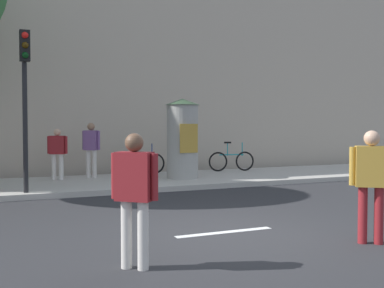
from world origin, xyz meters
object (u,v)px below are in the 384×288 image
object	(u,v)px
pedestrian_with_backpack	(91,145)
bicycle_leaning	(231,161)
poster_column	(182,138)
pedestrian_in_dark_shirt	(134,189)
pedestrian_with_bag	(371,177)
bicycle_upright	(140,163)
pedestrian_in_red_top	(57,150)
traffic_light	(25,84)

from	to	relation	value
pedestrian_with_backpack	bicycle_leaning	bearing A→B (deg)	1.44
poster_column	bicycle_leaning	distance (m)	3.06
pedestrian_in_dark_shirt	pedestrian_with_backpack	xyz separation A→B (m)	(1.45, 9.40, 0.17)
pedestrian_with_bag	bicycle_upright	distance (m)	10.04
pedestrian_in_red_top	poster_column	bearing A→B (deg)	-16.78
poster_column	bicycle_upright	world-z (taller)	poster_column
pedestrian_with_backpack	bicycle_upright	size ratio (longest dim) A/B	1.00
bicycle_upright	bicycle_leaning	bearing A→B (deg)	-3.92
pedestrian_in_dark_shirt	pedestrian_with_backpack	world-z (taller)	pedestrian_with_backpack
pedestrian_in_dark_shirt	pedestrian_with_backpack	distance (m)	9.51
pedestrian_in_dark_shirt	pedestrian_with_backpack	size ratio (longest dim) A/B	0.98
poster_column	pedestrian_with_backpack	bearing A→B (deg)	154.23
pedestrian_with_backpack	pedestrian_in_dark_shirt	bearing A→B (deg)	-98.75
poster_column	pedestrian_in_dark_shirt	bearing A→B (deg)	-116.76
pedestrian_in_red_top	pedestrian_in_dark_shirt	bearing A→B (deg)	-92.27
pedestrian_in_dark_shirt	bicycle_leaning	world-z (taller)	pedestrian_in_dark_shirt
pedestrian_with_bag	pedestrian_in_red_top	world-z (taller)	pedestrian_with_bag
traffic_light	pedestrian_with_backpack	distance (m)	3.95
bicycle_leaning	bicycle_upright	distance (m)	3.45
bicycle_leaning	pedestrian_in_red_top	bearing A→B (deg)	-177.41
bicycle_upright	poster_column	bearing A→B (deg)	-61.87
pedestrian_with_bag	pedestrian_in_red_top	size ratio (longest dim) A/B	1.10
pedestrian_in_dark_shirt	pedestrian_with_bag	bearing A→B (deg)	-3.90
pedestrian_with_backpack	pedestrian_in_red_top	xyz separation A→B (m)	(-1.08, -0.15, -0.12)
pedestrian_with_bag	bicycle_leaning	size ratio (longest dim) A/B	1.00
pedestrian_with_bag	pedestrian_in_red_top	distance (m)	10.06
pedestrian_in_red_top	traffic_light	bearing A→B (deg)	-113.10
pedestrian_in_dark_shirt	pedestrian_with_backpack	bearing A→B (deg)	81.25
pedestrian_in_red_top	bicycle_leaning	world-z (taller)	pedestrian_in_red_top
pedestrian_with_bag	pedestrian_with_backpack	size ratio (longest dim) A/B	0.99
pedestrian_in_red_top	bicycle_upright	world-z (taller)	pedestrian_in_red_top
pedestrian_with_bag	pedestrian_in_dark_shirt	bearing A→B (deg)	176.10
pedestrian_with_backpack	pedestrian_with_bag	bearing A→B (deg)	-76.83
poster_column	pedestrian_in_red_top	world-z (taller)	poster_column
traffic_light	pedestrian_in_red_top	bearing A→B (deg)	66.90
poster_column	pedestrian_in_red_top	bearing A→B (deg)	163.22
pedestrian_with_backpack	pedestrian_in_red_top	world-z (taller)	pedestrian_with_backpack
pedestrian_in_red_top	bicycle_upright	xyz separation A→B (m)	(2.85, 0.52, -0.54)
poster_column	pedestrian_in_dark_shirt	size ratio (longest dim) A/B	1.47
pedestrian_with_backpack	bicycle_leaning	distance (m)	5.26
bicycle_leaning	pedestrian_with_backpack	bearing A→B (deg)	-178.56
traffic_light	pedestrian_with_bag	world-z (taller)	traffic_light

